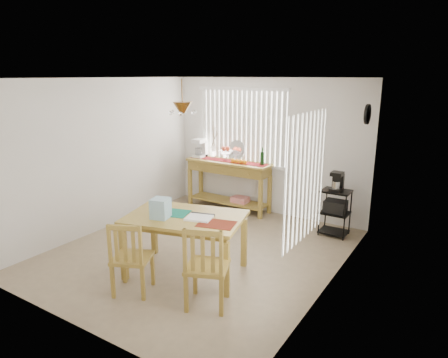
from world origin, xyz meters
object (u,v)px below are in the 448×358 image
Objects in this scene: wire_cart at (335,208)px; chair_right at (206,267)px; chair_left at (131,258)px; sideboard at (229,173)px; dining_table at (185,222)px; cart_items at (337,182)px.

wire_cart is 0.76× the size of chair_right.
wire_cart is 0.82× the size of chair_left.
wire_cart is at bearing 78.86° from chair_right.
sideboard is at bearing 174.67° from wire_cart.
sideboard is at bearing 109.50° from dining_table.
chair_left is at bearing -115.62° from cart_items.
cart_items is 0.34× the size of chair_left.
dining_table is (-1.30, -2.42, -0.20)m from cart_items.
chair_left reaches higher than wire_cart.
wire_cart is at bearing 64.33° from chair_left.
dining_table is at bearing -70.50° from sideboard.
dining_table is at bearing -118.33° from wire_cart.
chair_right reaches higher than wire_cart.
wire_cart is 3.55m from chair_left.
cart_items is at bearing 61.76° from dining_table.
sideboard reaches higher than dining_table.
sideboard is 3.57m from chair_right.
sideboard is 1.83× the size of chair_left.
cart_items is at bearing 64.38° from chair_left.
chair_right is at bearing -37.04° from dining_table.
cart_items is 2.75m from dining_table.
wire_cart is 2.75m from dining_table.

